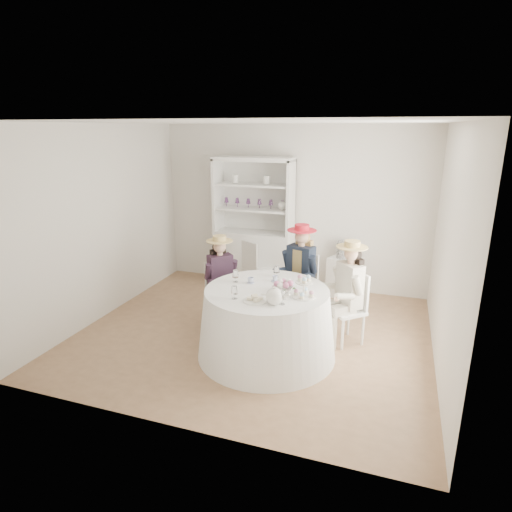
% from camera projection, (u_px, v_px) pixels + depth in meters
% --- Properties ---
extents(ground, '(4.50, 4.50, 0.00)m').
position_uv_depth(ground, '(254.00, 333.00, 5.72)').
color(ground, '#8A6445').
rests_on(ground, ground).
extents(ceiling, '(4.50, 4.50, 0.00)m').
position_uv_depth(ceiling, '(253.00, 122.00, 4.95)').
color(ceiling, white).
rests_on(ceiling, wall_back).
extents(wall_back, '(4.50, 0.00, 4.50)m').
position_uv_depth(wall_back, '(292.00, 208.00, 7.15)').
color(wall_back, silver).
rests_on(wall_back, ground).
extents(wall_front, '(4.50, 0.00, 4.50)m').
position_uv_depth(wall_front, '(174.00, 291.00, 3.52)').
color(wall_front, silver).
rests_on(wall_front, ground).
extents(wall_left, '(0.00, 4.50, 4.50)m').
position_uv_depth(wall_left, '(103.00, 223.00, 6.03)').
color(wall_left, silver).
rests_on(wall_left, ground).
extents(wall_right, '(0.00, 4.50, 4.50)m').
position_uv_depth(wall_right, '(449.00, 251.00, 4.64)').
color(wall_right, silver).
rests_on(wall_right, ground).
extents(tea_table, '(1.65, 1.65, 0.83)m').
position_uv_depth(tea_table, '(267.00, 323.00, 5.08)').
color(tea_table, white).
rests_on(tea_table, ground).
extents(hutch, '(1.33, 0.58, 2.19)m').
position_uv_depth(hutch, '(254.00, 242.00, 7.22)').
color(hutch, silver).
rests_on(hutch, ground).
extents(side_table, '(0.54, 0.54, 0.64)m').
position_uv_depth(side_table, '(343.00, 277.00, 6.92)').
color(side_table, silver).
rests_on(side_table, ground).
extents(hatbox, '(0.33, 0.33, 0.26)m').
position_uv_depth(hatbox, '(345.00, 250.00, 6.79)').
color(hatbox, black).
rests_on(hatbox, side_table).
extents(guest_left, '(0.54, 0.53, 1.26)m').
position_uv_depth(guest_left, '(221.00, 275.00, 5.82)').
color(guest_left, silver).
rests_on(guest_left, ground).
extents(guest_mid, '(0.53, 0.57, 1.40)m').
position_uv_depth(guest_mid, '(300.00, 268.00, 5.87)').
color(guest_mid, silver).
rests_on(guest_mid, ground).
extents(guest_right, '(0.57, 0.56, 1.34)m').
position_uv_depth(guest_right, '(348.00, 287.00, 5.27)').
color(guest_right, silver).
rests_on(guest_right, ground).
extents(spare_chair, '(0.51, 0.51, 0.91)m').
position_uv_depth(spare_chair, '(254.00, 266.00, 6.91)').
color(spare_chair, silver).
rests_on(spare_chair, ground).
extents(teacup_a, '(0.08, 0.08, 0.06)m').
position_uv_depth(teacup_a, '(251.00, 281.00, 5.16)').
color(teacup_a, white).
rests_on(teacup_a, tea_table).
extents(teacup_b, '(0.08, 0.08, 0.07)m').
position_uv_depth(teacup_b, '(275.00, 279.00, 5.22)').
color(teacup_b, white).
rests_on(teacup_b, tea_table).
extents(teacup_c, '(0.11, 0.11, 0.07)m').
position_uv_depth(teacup_c, '(291.00, 286.00, 5.00)').
color(teacup_c, white).
rests_on(teacup_c, tea_table).
extents(flower_bowl, '(0.24, 0.24, 0.06)m').
position_uv_depth(flower_bowl, '(283.00, 290.00, 4.87)').
color(flower_bowl, white).
rests_on(flower_bowl, tea_table).
extents(flower_arrangement, '(0.19, 0.19, 0.07)m').
position_uv_depth(flower_arrangement, '(284.00, 284.00, 4.88)').
color(flower_arrangement, pink).
rests_on(flower_arrangement, tea_table).
extents(table_teapot, '(0.27, 0.19, 0.20)m').
position_uv_depth(table_teapot, '(275.00, 296.00, 4.54)').
color(table_teapot, white).
rests_on(table_teapot, tea_table).
extents(sandwich_plate, '(0.26, 0.26, 0.06)m').
position_uv_depth(sandwich_plate, '(255.00, 300.00, 4.63)').
color(sandwich_plate, white).
rests_on(sandwich_plate, tea_table).
extents(cupcake_stand, '(0.26, 0.26, 0.24)m').
position_uv_depth(cupcake_stand, '(304.00, 289.00, 4.72)').
color(cupcake_stand, white).
rests_on(cupcake_stand, tea_table).
extents(stemware_set, '(0.95, 0.91, 0.15)m').
position_uv_depth(stemware_set, '(267.00, 284.00, 4.94)').
color(stemware_set, white).
rests_on(stemware_set, tea_table).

